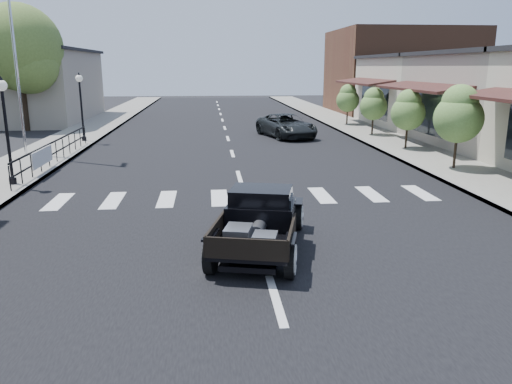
{
  "coord_description": "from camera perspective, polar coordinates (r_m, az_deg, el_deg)",
  "views": [
    {
      "loc": [
        -1.1,
        -10.85,
        3.93
      ],
      "look_at": [
        0.02,
        0.75,
        1.0
      ],
      "focal_mm": 35.0,
      "sensor_mm": 36.0,
      "label": 1
    }
  ],
  "objects": [
    {
      "name": "ground",
      "position": [
        11.59,
        0.27,
        -5.71
      ],
      "size": [
        120.0,
        120.0,
        0.0
      ],
      "primitive_type": "plane",
      "color": "black",
      "rests_on": "ground"
    },
    {
      "name": "road",
      "position": [
        26.17,
        -3.05,
        5.49
      ],
      "size": [
        14.0,
        80.0,
        0.02
      ],
      "primitive_type": "cube",
      "color": "black",
      "rests_on": "ground"
    },
    {
      "name": "road_markings",
      "position": [
        21.25,
        -2.45,
        3.45
      ],
      "size": [
        12.0,
        60.0,
        0.06
      ],
      "primitive_type": null,
      "color": "silver",
      "rests_on": "ground"
    },
    {
      "name": "sidewalk_left",
      "position": [
        27.16,
        -21.34,
        5.0
      ],
      "size": [
        3.0,
        80.0,
        0.15
      ],
      "primitive_type": "cube",
      "color": "gray",
      "rests_on": "ground"
    },
    {
      "name": "sidewalk_right",
      "position": [
        27.85,
        14.79,
        5.7
      ],
      "size": [
        3.0,
        80.0,
        0.15
      ],
      "primitive_type": "cube",
      "color": "gray",
      "rests_on": "ground"
    },
    {
      "name": "low_building_left",
      "position": [
        41.29,
        -25.67,
        10.78
      ],
      "size": [
        10.0,
        12.0,
        5.0
      ],
      "primitive_type": "cube",
      "color": "gray",
      "rests_on": "ground"
    },
    {
      "name": "storefront_far",
      "position": [
        36.62,
        20.94,
        10.59
      ],
      "size": [
        10.0,
        9.0,
        4.5
      ],
      "primitive_type": "cube",
      "color": "beige",
      "rests_on": "ground"
    },
    {
      "name": "far_building_right",
      "position": [
        45.96,
        16.09,
        13.06
      ],
      "size": [
        11.0,
        10.0,
        7.0
      ],
      "primitive_type": "cube",
      "color": "brown",
      "rests_on": "ground"
    },
    {
      "name": "railing",
      "position": [
        22.0,
        -21.88,
        4.53
      ],
      "size": [
        0.08,
        10.0,
        1.0
      ],
      "primitive_type": null,
      "color": "black",
      "rests_on": "sidewalk_left"
    },
    {
      "name": "banner",
      "position": [
        20.12,
        -23.15,
        3.01
      ],
      "size": [
        0.04,
        2.2,
        0.6
      ],
      "primitive_type": null,
      "color": "silver",
      "rests_on": "sidewalk_left"
    },
    {
      "name": "lamp_post_b",
      "position": [
        18.17,
        -26.59,
        6.23
      ],
      "size": [
        0.36,
        0.36,
        3.51
      ],
      "primitive_type": null,
      "color": "black",
      "rests_on": "sidewalk_left"
    },
    {
      "name": "lamp_post_c",
      "position": [
        27.7,
        -19.32,
        9.14
      ],
      "size": [
        0.36,
        0.36,
        3.51
      ],
      "primitive_type": null,
      "color": "black",
      "rests_on": "sidewalk_left"
    },
    {
      "name": "flagpole",
      "position": [
        24.36,
        -26.35,
        18.45
      ],
      "size": [
        0.12,
        0.12,
        12.41
      ],
      "primitive_type": "cylinder",
      "color": "silver",
      "rests_on": "sidewalk_left"
    },
    {
      "name": "big_tree_far",
      "position": [
        34.77,
        -25.31,
        12.69
      ],
      "size": [
        5.25,
        5.25,
        7.71
      ],
      "primitive_type": null,
      "color": "#536D2E",
      "rests_on": "ground"
    },
    {
      "name": "small_tree_b",
      "position": [
        20.47,
        22.03,
        6.76
      ],
      "size": [
        1.83,
        1.83,
        3.04
      ],
      "primitive_type": null,
      "color": "#577E3A",
      "rests_on": "sidewalk_right"
    },
    {
      "name": "small_tree_c",
      "position": [
        24.84,
        16.92,
        7.86
      ],
      "size": [
        1.6,
        1.6,
        2.66
      ],
      "primitive_type": null,
      "color": "#577E3A",
      "rests_on": "sidewalk_right"
    },
    {
      "name": "small_tree_d",
      "position": [
        29.52,
        13.24,
        8.89
      ],
      "size": [
        1.53,
        1.53,
        2.56
      ],
      "primitive_type": null,
      "color": "#577E3A",
      "rests_on": "sidewalk_right"
    },
    {
      "name": "small_tree_e",
      "position": [
        34.59,
        10.42,
        9.75
      ],
      "size": [
        1.53,
        1.53,
        2.55
      ],
      "primitive_type": null,
      "color": "#577E3A",
      "rests_on": "sidewalk_right"
    },
    {
      "name": "hotrod_pickup",
      "position": [
        10.86,
        0.47,
        -3.2
      ],
      "size": [
        2.8,
        4.37,
        1.4
      ],
      "primitive_type": null,
      "rotation": [
        0.0,
        0.0,
        -0.24
      ],
      "color": "black",
      "rests_on": "ground"
    },
    {
      "name": "second_car",
      "position": [
        28.72,
        3.47,
        7.55
      ],
      "size": [
        3.34,
        5.12,
        1.31
      ],
      "primitive_type": "imported",
      "rotation": [
        0.0,
        0.0,
        0.27
      ],
      "color": "black",
      "rests_on": "ground"
    }
  ]
}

